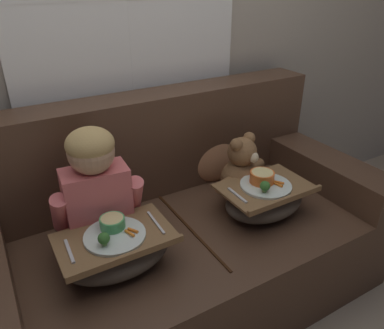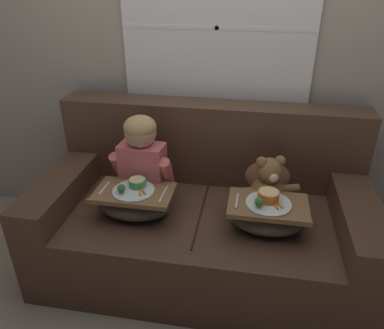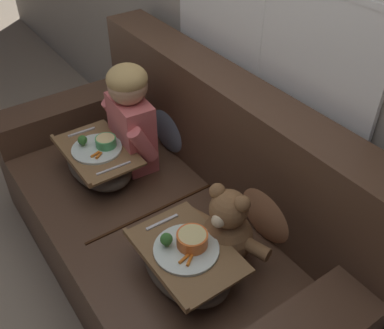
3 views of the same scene
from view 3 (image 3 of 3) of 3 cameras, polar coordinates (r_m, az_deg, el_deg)
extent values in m
plane|color=tan|center=(2.44, -3.36, -13.29)|extent=(14.00, 14.00, 0.00)
cube|color=#A89E8E|center=(1.96, 10.24, 19.65)|extent=(8.00, 0.05, 2.60)
cube|color=#4C3323|center=(2.26, -3.58, -9.72)|extent=(1.97, 0.99, 0.46)
cube|color=#4C3323|center=(2.10, 4.86, 4.00)|extent=(1.97, 0.22, 0.54)
cube|color=#4C3323|center=(2.69, -13.93, 6.73)|extent=(0.22, 0.99, 0.18)
cube|color=#32190A|center=(2.09, -4.29, -5.72)|extent=(0.01, 0.73, 0.01)
ellipsoid|color=slate|center=(2.38, -2.48, 5.70)|extent=(0.35, 0.17, 0.37)
ellipsoid|color=#B2754C|center=(1.91, 10.21, -4.71)|extent=(0.36, 0.17, 0.37)
cube|color=#DB6666|center=(2.27, -7.60, 4.09)|extent=(0.28, 0.17, 0.37)
sphere|color=tan|center=(2.14, -8.19, 9.94)|extent=(0.19, 0.19, 0.19)
ellipsoid|color=tan|center=(2.12, -8.28, 10.73)|extent=(0.19, 0.19, 0.13)
cylinder|color=#DB6666|center=(2.38, -9.56, 6.37)|extent=(0.08, 0.15, 0.20)
cylinder|color=#DB6666|center=(2.13, -6.27, 2.53)|extent=(0.08, 0.15, 0.20)
sphere|color=brown|center=(1.83, 4.44, -9.13)|extent=(0.21, 0.21, 0.21)
sphere|color=brown|center=(1.72, 4.69, -5.64)|extent=(0.15, 0.15, 0.15)
sphere|color=brown|center=(1.70, 3.25, -3.42)|extent=(0.06, 0.06, 0.06)
sphere|color=brown|center=(1.66, 6.39, -4.96)|extent=(0.06, 0.06, 0.06)
sphere|color=beige|center=(1.69, 3.40, -7.11)|extent=(0.06, 0.06, 0.06)
sphere|color=black|center=(1.67, 3.10, -7.32)|extent=(0.02, 0.02, 0.02)
cylinder|color=brown|center=(1.87, 0.98, -6.83)|extent=(0.12, 0.09, 0.06)
cylinder|color=brown|center=(1.78, 8.19, -10.59)|extent=(0.12, 0.09, 0.06)
cylinder|color=brown|center=(1.85, 1.18, -12.06)|extent=(0.08, 0.11, 0.06)
cylinder|color=brown|center=(1.82, 3.68, -13.47)|extent=(0.08, 0.11, 0.06)
ellipsoid|color=#473D33|center=(2.28, -11.70, 0.13)|extent=(0.44, 0.28, 0.15)
cube|color=brown|center=(2.23, -11.96, 1.72)|extent=(0.46, 0.30, 0.01)
cube|color=brown|center=(2.19, -15.29, 0.72)|extent=(0.46, 0.02, 0.02)
cylinder|color=silver|center=(2.22, -12.00, 1.97)|extent=(0.24, 0.24, 0.01)
cylinder|color=#4CAD60|center=(2.21, -10.88, 2.86)|extent=(0.10, 0.10, 0.04)
cylinder|color=#E5D189|center=(2.20, -10.93, 3.24)|extent=(0.09, 0.09, 0.01)
sphere|color=#38702D|center=(2.23, -13.74, 3.04)|extent=(0.05, 0.05, 0.05)
cylinder|color=#7A9E56|center=(2.24, -13.65, 2.55)|extent=(0.02, 0.02, 0.02)
cylinder|color=orange|center=(2.17, -12.20, 1.28)|extent=(0.03, 0.05, 0.01)
cylinder|color=orange|center=(2.16, -11.76, 1.14)|extent=(0.04, 0.05, 0.01)
cube|color=silver|center=(2.36, -13.84, 4.02)|extent=(0.02, 0.14, 0.01)
cube|color=silver|center=(2.09, -9.91, -0.45)|extent=(0.02, 0.17, 0.01)
ellipsoid|color=#473D33|center=(1.78, -0.71, -12.58)|extent=(0.42, 0.29, 0.15)
cube|color=brown|center=(1.72, -0.73, -10.94)|extent=(0.44, 0.30, 0.01)
cube|color=brown|center=(1.66, -4.94, -12.76)|extent=(0.44, 0.02, 0.02)
cylinder|color=silver|center=(1.71, -0.73, -10.68)|extent=(0.25, 0.25, 0.01)
cylinder|color=orange|center=(1.70, 0.03, -9.47)|extent=(0.12, 0.12, 0.05)
cylinder|color=#E5D189|center=(1.68, 0.03, -8.95)|extent=(0.10, 0.10, 0.01)
sphere|color=#38702D|center=(1.69, -3.27, -9.45)|extent=(0.05, 0.05, 0.05)
cylinder|color=#7A9E56|center=(1.71, -3.23, -10.01)|extent=(0.02, 0.02, 0.02)
cylinder|color=orange|center=(1.67, -0.93, -11.79)|extent=(0.03, 0.06, 0.01)
cylinder|color=orange|center=(1.66, -0.28, -12.03)|extent=(0.04, 0.05, 0.01)
cube|color=silver|center=(1.81, -3.82, -7.32)|extent=(0.02, 0.14, 0.01)
camera|label=1|loc=(2.13, -51.42, 14.87)|focal=35.00mm
camera|label=2|loc=(1.54, -80.42, 0.31)|focal=35.00mm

